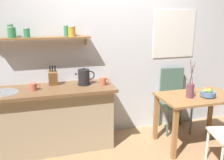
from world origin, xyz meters
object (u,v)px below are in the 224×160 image
electric_kettle (84,77)px  coffee_mug_spare (103,81)px  knife_block (53,77)px  fruit_bowl (208,93)px  dining_table (196,104)px  twig_vase (190,90)px  coffee_mug_by_sink (33,87)px  dining_chair_far (174,96)px

electric_kettle → coffee_mug_spare: size_ratio=2.05×
electric_kettle → knife_block: (-0.41, 0.10, -0.00)m
fruit_bowl → coffee_mug_spare: coffee_mug_spare is taller
dining_table → twig_vase: 0.27m
knife_block → coffee_mug_by_sink: knife_block is taller
fruit_bowl → coffee_mug_by_sink: size_ratio=1.52×
dining_chair_far → electric_kettle: bearing=-177.0°
dining_chair_far → electric_kettle: (-1.46, -0.08, 0.45)m
fruit_bowl → knife_block: bearing=162.0°
knife_block → coffee_mug_by_sink: 0.32m
coffee_mug_by_sink → coffee_mug_spare: (0.92, -0.02, 0.01)m
fruit_bowl → electric_kettle: electric_kettle is taller
dining_table → coffee_mug_by_sink: (-2.17, 0.39, 0.32)m
coffee_mug_by_sink → coffee_mug_spare: coffee_mug_spare is taller
dining_table → coffee_mug_by_sink: size_ratio=7.72×
electric_kettle → coffee_mug_spare: bearing=-22.6°
coffee_mug_spare → coffee_mug_by_sink: bearing=178.9°
dining_table → electric_kettle: electric_kettle is taller
coffee_mug_spare → dining_chair_far: bearing=8.4°
coffee_mug_spare → dining_table: bearing=-16.5°
fruit_bowl → coffee_mug_by_sink: (-2.28, 0.47, 0.14)m
coffee_mug_by_sink → twig_vase: bearing=-11.8°
dining_table → coffee_mug_spare: bearing=163.5°
dining_chair_far → coffee_mug_by_sink: bearing=-175.7°
coffee_mug_spare → electric_kettle: bearing=157.4°
twig_vase → electric_kettle: 1.46m
twig_vase → electric_kettle: (-1.35, 0.51, 0.15)m
twig_vase → electric_kettle: twig_vase is taller
dining_chair_far → coffee_mug_spare: bearing=-171.6°
fruit_bowl → coffee_mug_by_sink: coffee_mug_by_sink is taller
dining_table → knife_block: knife_block is taller
dining_chair_far → knife_block: size_ratio=3.58×
knife_block → fruit_bowl: bearing=-18.0°
dining_chair_far → coffee_mug_by_sink: 2.17m
dining_chair_far → fruit_bowl: size_ratio=4.83×
knife_block → dining_table: bearing=-16.7°
fruit_bowl → knife_block: 2.14m
dining_chair_far → twig_vase: size_ratio=1.89×
electric_kettle → coffee_mug_by_sink: 0.68m
knife_block → dining_chair_far: bearing=-0.8°
dining_chair_far → twig_vase: (-0.10, -0.59, 0.29)m
knife_block → coffee_mug_spare: (0.66, -0.20, -0.05)m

